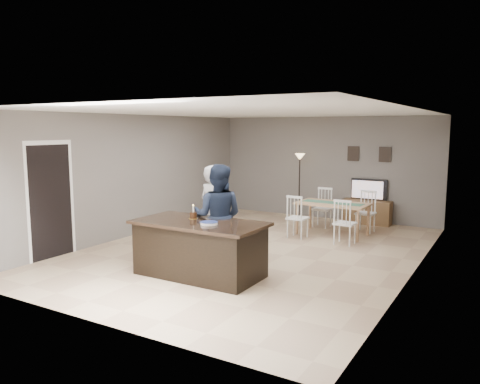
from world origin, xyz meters
The scene contains 14 objects.
floor centered at (0.00, 0.00, 0.00)m, with size 8.00×8.00×0.00m, color tan.
room_shell centered at (0.00, 0.00, 1.68)m, with size 8.00×8.00×8.00m.
kitchen_island centered at (0.00, -1.80, 0.45)m, with size 2.15×1.10×0.90m.
tv_console centered at (1.20, 3.77, 0.30)m, with size 1.20×0.40×0.60m, color brown.
television centered at (1.20, 3.84, 0.86)m, with size 0.91×0.12×0.53m, color black.
tv_screen_glow centered at (1.20, 3.76, 0.87)m, with size 0.78×0.78×0.00m, color orange.
picture_frames centered at (1.15, 3.98, 1.75)m, with size 1.10×0.02×0.38m.
doorway centered at (-2.99, -2.30, 1.26)m, with size 0.00×2.10×2.65m.
woman centered at (-0.41, -0.79, 0.86)m, with size 0.63×0.41×1.73m, color #BABBBF.
man centered at (0.00, -1.25, 0.90)m, with size 0.87×0.68×1.79m, color #192338.
birthday_cake centered at (-0.24, -1.65, 0.96)m, with size 0.15×0.15×0.24m.
plate_stack centered at (0.27, -1.92, 0.92)m, with size 0.28×0.28×0.04m.
dining_table centered at (0.88, 2.13, 0.61)m, with size 1.60×1.81×0.95m.
floor_lamp centered at (-0.54, 3.52, 1.35)m, with size 0.26×0.26×1.74m.
Camera 1 is at (4.32, -7.87, 2.40)m, focal length 35.00 mm.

